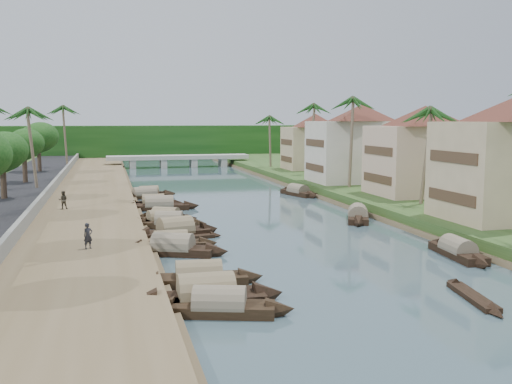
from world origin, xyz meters
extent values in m
plane|color=#3C535A|center=(0.00, 0.00, 0.00)|extent=(220.00, 220.00, 0.00)
cube|color=brown|center=(-16.00, 20.00, 0.40)|extent=(10.00, 180.00, 0.80)
cube|color=#28431A|center=(19.00, 20.00, 0.60)|extent=(16.00, 180.00, 1.20)
cube|color=gray|center=(-20.20, 20.00, 1.35)|extent=(0.40, 180.00, 1.10)
cube|color=#123B10|center=(0.00, 95.00, 4.00)|extent=(120.00, 4.00, 8.00)
cube|color=#123B10|center=(0.00, 100.00, 4.00)|extent=(120.00, 4.00, 8.00)
cube|color=#123B10|center=(0.00, 105.00, 4.00)|extent=(120.00, 4.00, 8.00)
cube|color=#A7A79D|center=(0.00, 72.00, 2.00)|extent=(28.00, 4.00, 0.80)
cube|color=#A7A79D|center=(-9.00, 72.00, 0.90)|extent=(1.20, 3.50, 1.80)
cube|color=#A7A79D|center=(-3.00, 72.00, 0.90)|extent=(1.20, 3.50, 1.80)
cube|color=#A7A79D|center=(3.00, 72.00, 0.90)|extent=(1.20, 3.50, 1.80)
cube|color=#A7A79D|center=(9.00, 72.00, 0.90)|extent=(1.20, 3.50, 1.80)
cube|color=#483221|center=(12.95, -2.00, 3.20)|extent=(0.10, 6.40, 0.90)
cube|color=#483221|center=(12.95, -2.00, 6.40)|extent=(0.10, 6.40, 0.90)
cube|color=#C6A78C|center=(20.00, 14.00, 4.95)|extent=(11.00, 8.00, 7.50)
pyramid|color=#5A2C1F|center=(20.00, 14.00, 9.80)|extent=(14.11, 14.11, 2.20)
cube|color=#483221|center=(14.45, 14.00, 3.08)|extent=(0.10, 6.40, 0.90)
cube|color=#483221|center=(14.45, 14.00, 6.08)|extent=(0.10, 6.40, 0.90)
cube|color=beige|center=(19.00, 28.00, 5.20)|extent=(13.00, 8.00, 8.00)
pyramid|color=#5A2C1F|center=(19.00, 28.00, 10.30)|extent=(15.59, 15.59, 2.20)
cube|color=#483221|center=(12.45, 28.00, 3.20)|extent=(0.10, 6.40, 0.90)
cube|color=#483221|center=(12.45, 28.00, 6.40)|extent=(0.10, 6.40, 0.90)
cube|color=#CFB38A|center=(20.00, 48.00, 4.70)|extent=(10.00, 7.00, 7.00)
pyramid|color=#5A2C1F|center=(20.00, 48.00, 9.30)|extent=(12.62, 12.62, 2.20)
cube|color=#483221|center=(14.95, 48.00, 2.95)|extent=(0.10, 5.60, 0.90)
cube|color=#483221|center=(14.95, 48.00, 5.75)|extent=(0.10, 5.60, 0.90)
cube|color=black|center=(-8.63, -15.76, 0.20)|extent=(5.58, 3.20, 0.70)
cone|color=black|center=(-5.81, -16.66, 0.28)|extent=(1.91, 1.89, 1.66)
cone|color=black|center=(-11.45, -14.86, 0.28)|extent=(1.91, 1.89, 1.66)
cylinder|color=#7B6C5C|center=(-8.63, -15.76, 0.58)|extent=(4.40, 2.88, 1.72)
cube|color=black|center=(-9.01, -14.14, 0.20)|extent=(6.00, 2.23, 0.70)
cone|color=black|center=(-5.70, -14.20, 0.28)|extent=(1.78, 1.94, 2.10)
cone|color=black|center=(-12.32, -14.08, 0.28)|extent=(1.78, 1.94, 2.10)
cylinder|color=#7C6D4F|center=(-9.01, -14.14, 0.58)|extent=(4.59, 2.29, 2.21)
cube|color=black|center=(-8.82, -10.54, 0.20)|extent=(5.60, 2.17, 0.70)
cone|color=black|center=(-5.79, -10.80, 0.28)|extent=(1.70, 1.67, 1.71)
cone|color=black|center=(-11.85, -10.27, 0.28)|extent=(1.70, 1.67, 1.71)
cylinder|color=#7C6D4F|center=(-8.82, -10.54, 0.58)|extent=(4.32, 2.13, 1.78)
cube|color=black|center=(-9.42, -2.69, 0.20)|extent=(6.08, 4.08, 0.70)
cone|color=black|center=(-6.46, -4.01, 0.28)|extent=(2.21, 2.21, 1.86)
cone|color=black|center=(-12.38, -1.36, 0.28)|extent=(2.21, 2.21, 1.86)
cylinder|color=#7B6C5C|center=(-9.42, -2.69, 0.58)|extent=(4.86, 3.59, 1.94)
cube|color=black|center=(-9.40, -1.21, 0.20)|extent=(5.03, 1.74, 0.70)
cone|color=black|center=(-6.61, -1.23, 0.28)|extent=(1.47, 1.54, 1.69)
cone|color=black|center=(-12.18, -1.19, 0.28)|extent=(1.47, 1.54, 1.69)
cylinder|color=#7C6D4F|center=(-9.40, -1.21, 0.58)|extent=(3.84, 1.79, 1.77)
cube|color=black|center=(-8.54, 3.30, 0.20)|extent=(5.81, 3.38, 0.70)
cone|color=black|center=(-5.60, 4.04, 0.28)|extent=(2.03, 2.23, 2.07)
cone|color=black|center=(-11.49, 2.56, 0.28)|extent=(2.03, 2.23, 2.07)
cylinder|color=#7C6D4F|center=(-8.54, 3.30, 0.58)|extent=(4.58, 3.14, 2.19)
cube|color=black|center=(-8.62, 7.49, 0.20)|extent=(5.15, 2.93, 0.70)
cone|color=black|center=(-6.01, 6.79, 0.28)|extent=(1.78, 1.88, 1.72)
cone|color=black|center=(-11.23, 8.18, 0.28)|extent=(1.78, 1.88, 1.72)
cylinder|color=#7B6C5C|center=(-8.62, 7.49, 0.58)|extent=(4.06, 2.71, 1.81)
cube|color=black|center=(-9.14, 8.96, 0.20)|extent=(5.31, 2.75, 0.70)
cone|color=black|center=(-6.40, 9.62, 0.28)|extent=(1.76, 1.74, 1.60)
cone|color=black|center=(-11.88, 8.29, 0.28)|extent=(1.76, 1.74, 1.60)
cylinder|color=#7C6D4F|center=(-9.14, 8.96, 0.58)|extent=(4.16, 2.53, 1.66)
cube|color=black|center=(-8.69, 9.73, 0.20)|extent=(5.03, 3.94, 0.70)
cone|color=black|center=(-6.39, 8.40, 0.28)|extent=(2.02, 2.09, 1.75)
cone|color=black|center=(-10.99, 11.05, 0.28)|extent=(2.02, 2.09, 1.75)
cylinder|color=#7C6D4F|center=(-8.69, 9.73, 0.58)|extent=(4.09, 3.43, 1.85)
cube|color=black|center=(-8.56, 17.81, 0.20)|extent=(6.29, 2.30, 0.70)
cone|color=black|center=(-5.14, 17.54, 0.28)|extent=(1.88, 1.78, 1.85)
cone|color=black|center=(-11.97, 18.07, 0.28)|extent=(1.88, 1.78, 1.85)
cylinder|color=#7B6C5C|center=(-8.56, 17.81, 0.58)|extent=(4.84, 2.27, 1.91)
cube|color=black|center=(-9.00, 20.46, 0.20)|extent=(4.62, 1.86, 0.70)
cone|color=black|center=(-6.51, 20.67, 0.28)|extent=(1.41, 1.44, 1.47)
cone|color=black|center=(-11.50, 20.24, 0.28)|extent=(1.41, 1.44, 1.47)
cylinder|color=#7C6D4F|center=(-9.00, 20.46, 0.58)|extent=(3.56, 1.83, 1.54)
cube|color=black|center=(-9.04, 19.63, 0.20)|extent=(4.95, 1.80, 0.70)
cone|color=black|center=(-6.31, 19.56, 0.28)|extent=(1.46, 1.55, 1.67)
cone|color=black|center=(-11.77, 19.69, 0.28)|extent=(1.46, 1.55, 1.67)
cylinder|color=#7C6D4F|center=(-9.04, 19.63, 0.58)|extent=(3.79, 1.84, 1.75)
cube|color=black|center=(-9.47, 27.04, 0.20)|extent=(5.91, 2.76, 0.70)
cone|color=black|center=(-6.37, 27.71, 0.28)|extent=(1.88, 1.74, 1.61)
cone|color=black|center=(-12.56, 26.37, 0.28)|extent=(1.88, 1.74, 1.61)
cylinder|color=#7B6C5C|center=(-9.47, 27.04, 0.58)|extent=(4.60, 2.54, 1.65)
cube|color=black|center=(-8.91, 28.30, 0.20)|extent=(4.92, 2.06, 0.70)
cone|color=black|center=(-6.27, 28.59, 0.28)|extent=(1.52, 1.54, 1.55)
cone|color=black|center=(-11.55, 28.01, 0.28)|extent=(1.52, 1.54, 1.55)
cylinder|color=#7C6D4F|center=(-8.91, 28.30, 0.58)|extent=(3.81, 2.00, 1.62)
cube|color=black|center=(9.42, -8.37, 0.20)|extent=(2.11, 5.74, 0.70)
cone|color=black|center=(9.71, -5.27, 0.28)|extent=(1.58, 1.72, 1.62)
cone|color=black|center=(9.13, -11.48, 0.28)|extent=(1.58, 1.72, 1.62)
cylinder|color=#7B6C5C|center=(9.42, -8.37, 0.58)|extent=(2.05, 4.42, 1.66)
cube|color=black|center=(8.91, 6.68, 0.20)|extent=(3.93, 5.95, 0.70)
cone|color=black|center=(10.17, 9.58, 0.28)|extent=(2.15, 2.15, 1.81)
cone|color=black|center=(7.64, 3.78, 0.28)|extent=(2.15, 2.15, 1.81)
cylinder|color=#7B6C5C|center=(8.91, 6.68, 0.58)|extent=(3.46, 4.74, 1.88)
cube|color=black|center=(9.27, 25.12, 0.20)|extent=(3.13, 6.03, 0.70)
cone|color=black|center=(8.42, 28.22, 0.28)|extent=(1.87, 1.98, 1.68)
cone|color=black|center=(10.12, 22.01, 0.28)|extent=(1.87, 1.98, 1.68)
cylinder|color=#7B6C5C|center=(9.27, 25.12, 0.58)|extent=(2.83, 4.73, 1.73)
cube|color=black|center=(4.69, -16.74, 0.10)|extent=(1.71, 4.83, 0.35)
cone|color=black|center=(5.17, -14.11, 0.10)|extent=(1.06, 1.32, 0.86)
cone|color=black|center=(4.20, -19.36, 0.10)|extent=(1.06, 1.32, 0.86)
cube|color=black|center=(-7.45, 2.19, 0.10)|extent=(3.75, 1.27, 0.35)
cone|color=black|center=(-5.40, 2.44, 0.10)|extent=(1.01, 0.93, 0.82)
cone|color=black|center=(-9.51, 1.93, 0.10)|extent=(1.01, 0.93, 0.82)
cube|color=black|center=(-10.25, 21.40, 0.10)|extent=(3.74, 1.63, 0.35)
cone|color=black|center=(-8.25, 21.92, 0.10)|extent=(1.07, 0.94, 0.73)
cone|color=black|center=(-12.25, 20.89, 0.10)|extent=(1.07, 0.94, 0.73)
cylinder|color=#73624C|center=(16.00, 7.30, 5.86)|extent=(1.17, 0.36, 9.31)
sphere|color=#1C4818|center=(16.00, 7.30, 10.33)|extent=(3.20, 3.20, 3.20)
cylinder|color=#73624C|center=(15.00, 22.35, 6.64)|extent=(0.65, 0.36, 10.88)
sphere|color=#1C4818|center=(15.00, 22.35, 11.86)|extent=(3.20, 3.20, 3.20)
cylinder|color=#73624C|center=(16.00, 39.27, 6.47)|extent=(1.10, 0.36, 10.54)
sphere|color=#1C4818|center=(16.00, 39.27, 11.53)|extent=(3.20, 3.20, 3.20)
cylinder|color=#73624C|center=(-22.00, 29.34, 6.06)|extent=(1.05, 0.36, 9.32)
sphere|color=#1C4818|center=(-22.00, 29.34, 10.54)|extent=(3.20, 3.20, 3.20)
cylinder|color=#73624C|center=(14.00, 54.20, 5.60)|extent=(0.63, 0.36, 8.81)
sphere|color=#1C4818|center=(14.00, 54.20, 9.82)|extent=(3.20, 3.20, 3.20)
cylinder|color=#73624C|center=(-20.50, 60.83, 6.57)|extent=(0.73, 0.36, 10.34)
sphere|color=#1C4818|center=(-20.50, 60.83, 11.53)|extent=(3.20, 3.20, 3.20)
cylinder|color=#4C3B2B|center=(-24.00, 20.37, 2.97)|extent=(0.60, 0.60, 3.21)
ellipsoid|color=#123B10|center=(-24.00, 20.37, 6.03)|extent=(4.61, 4.61, 3.79)
cylinder|color=#4C3B2B|center=(-24.00, 36.16, 3.01)|extent=(0.60, 0.60, 3.29)
ellipsoid|color=#123B10|center=(-24.00, 36.16, 6.16)|extent=(4.50, 4.50, 3.70)
cylinder|color=#4C3B2B|center=(-24.00, 52.47, 3.15)|extent=(0.60, 0.60, 3.57)
ellipsoid|color=#123B10|center=(-24.00, 52.47, 6.56)|extent=(5.38, 5.38, 4.43)
cylinder|color=#4C3B2B|center=(24.00, 30.21, 3.11)|extent=(0.60, 0.60, 3.91)
ellipsoid|color=#123B10|center=(24.00, 30.21, 6.85)|extent=(4.95, 4.95, 4.07)
imported|color=#24242B|center=(-15.07, -3.01, 1.67)|extent=(0.76, 0.68, 1.75)
imported|color=#353025|center=(-17.93, 15.37, 1.69)|extent=(0.87, 0.68, 1.78)
camera|label=1|loc=(-13.62, -41.90, 9.32)|focal=40.00mm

